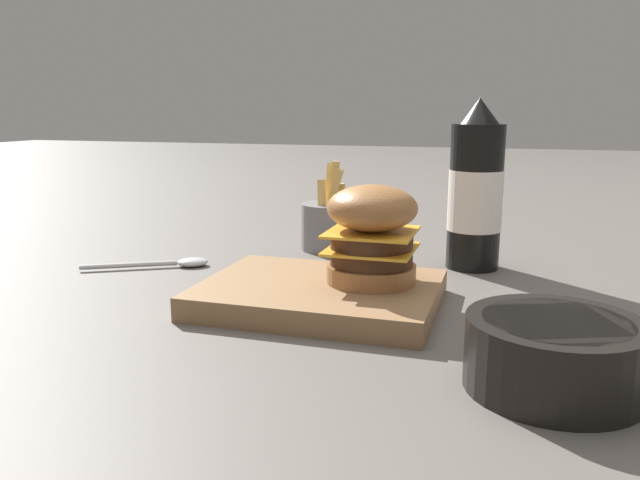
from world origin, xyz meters
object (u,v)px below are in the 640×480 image
Objects in this scene: burger at (372,233)px; side_bowl at (554,353)px; ketchup_bottle at (475,193)px; spoon at (175,263)px; serving_board at (320,294)px; fries_basket at (330,224)px.

burger is 0.26m from side_bowl.
ketchup_bottle is 1.45× the size of spoon.
burger is at bearing 64.59° from ketchup_bottle.
spoon is at bearing -23.29° from serving_board.
burger is at bearing -42.65° from side_bowl.
serving_board reaches higher than spoon.
serving_board is 1.87× the size of fries_basket.
serving_board is 2.37× the size of burger.
fries_basket is at bearing -54.34° from side_bowl.
burger is (-0.05, -0.02, 0.07)m from serving_board.
side_bowl is (-0.19, 0.17, -0.05)m from burger.
ketchup_bottle is at bearing -123.79° from serving_board.
fries_basket reaches higher than side_bowl.
spoon is (0.25, -0.11, -0.01)m from serving_board.
serving_board is 1.63× the size of spoon.
burger reaches higher than spoon.
fries_basket reaches higher than burger.
serving_board is at bearing 20.71° from burger.
side_bowl is (-0.31, 0.44, -0.01)m from fries_basket.
serving_board is 0.09m from burger.
burger is 0.47× the size of ketchup_bottle.
burger is 0.79× the size of side_bowl.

